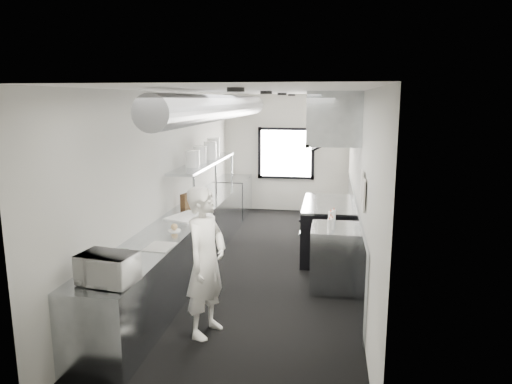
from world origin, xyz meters
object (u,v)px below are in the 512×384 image
at_px(plate_stack_d, 214,148).
at_px(microwave, 107,269).
at_px(plate_stack_a, 193,159).
at_px(squeeze_bottle_b, 332,224).
at_px(far_work_table, 233,197).
at_px(line_cook, 206,262).
at_px(plate_stack_b, 200,155).
at_px(pass_shelf, 205,163).
at_px(squeeze_bottle_d, 330,218).
at_px(deli_tub_b, 122,254).
at_px(prep_counter, 184,245).
at_px(plate_stack_c, 210,150).
at_px(exhaust_hood, 334,117).
at_px(small_plate, 174,231).
at_px(range, 327,229).
at_px(squeeze_bottle_c, 331,222).
at_px(bottle_station, 334,257).
at_px(deli_tub_a, 109,261).
at_px(cutting_board, 188,217).
at_px(squeeze_bottle_e, 334,215).
at_px(squeeze_bottle_a, 329,226).
at_px(knife_block, 186,200).

bearing_deg(plate_stack_d, microwave, -88.64).
relative_size(plate_stack_a, squeeze_bottle_b, 1.65).
bearing_deg(microwave, far_work_table, 98.21).
relative_size(line_cook, plate_stack_b, 5.85).
height_order(line_cook, plate_stack_b, plate_stack_b).
bearing_deg(plate_stack_a, pass_shelf, 89.33).
bearing_deg(plate_stack_d, squeeze_bottle_d, -44.09).
bearing_deg(deli_tub_b, prep_counter, 86.68).
bearing_deg(squeeze_bottle_b, plate_stack_c, 136.83).
height_order(exhaust_hood, plate_stack_b, exhaust_hood).
xyz_separation_m(deli_tub_b, plate_stack_c, (0.09, 3.73, 0.79)).
xyz_separation_m(small_plate, squeeze_bottle_d, (2.12, 0.67, 0.09)).
distance_m(range, microwave, 4.43).
height_order(microwave, squeeze_bottle_d, microwave).
distance_m(far_work_table, microwave, 6.38).
height_order(squeeze_bottle_b, squeeze_bottle_c, squeeze_bottle_b).
bearing_deg(bottle_station, squeeze_bottle_b, -107.12).
distance_m(pass_shelf, deli_tub_b, 3.46).
distance_m(far_work_table, deli_tub_a, 5.91).
relative_size(deli_tub_b, cutting_board, 0.22).
height_order(range, squeeze_bottle_e, squeeze_bottle_e).
relative_size(plate_stack_b, plate_stack_c, 0.89).
relative_size(line_cook, plate_stack_a, 6.25).
bearing_deg(small_plate, deli_tub_b, -101.29).
height_order(pass_shelf, small_plate, pass_shelf).
bearing_deg(pass_shelf, squeeze_bottle_b, -38.47).
bearing_deg(squeeze_bottle_e, range, 95.28).
height_order(deli_tub_b, plate_stack_d, plate_stack_d).
xyz_separation_m(prep_counter, squeeze_bottle_a, (2.23, -0.50, 0.54)).
xyz_separation_m(exhaust_hood, plate_stack_c, (-2.27, 0.62, -0.65)).
distance_m(plate_stack_d, squeeze_bottle_c, 3.34).
bearing_deg(squeeze_bottle_a, knife_block, 153.80).
distance_m(range, line_cook, 3.33).
bearing_deg(line_cook, plate_stack_b, 33.67).
height_order(microwave, deli_tub_b, microwave).
bearing_deg(exhaust_hood, squeeze_bottle_e, -87.89).
bearing_deg(microwave, squeeze_bottle_d, 57.30).
height_order(bottle_station, plate_stack_b, plate_stack_b).
bearing_deg(small_plate, squeeze_bottle_b, 11.46).
xyz_separation_m(deli_tub_a, squeeze_bottle_c, (2.38, 1.96, 0.03)).
distance_m(cutting_board, plate_stack_c, 1.98).
distance_m(deli_tub_a, squeeze_bottle_b, 3.03).
bearing_deg(squeeze_bottle_b, pass_shelf, 141.53).
relative_size(pass_shelf, deli_tub_b, 21.87).
distance_m(far_work_table, small_plate, 4.49).
relative_size(exhaust_hood, plate_stack_d, 5.87).
distance_m(deli_tub_b, small_plate, 1.17).
height_order(prep_counter, squeeze_bottle_e, squeeze_bottle_e).
bearing_deg(plate_stack_a, line_cook, -70.75).
bearing_deg(plate_stack_d, squeeze_bottle_e, -40.22).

